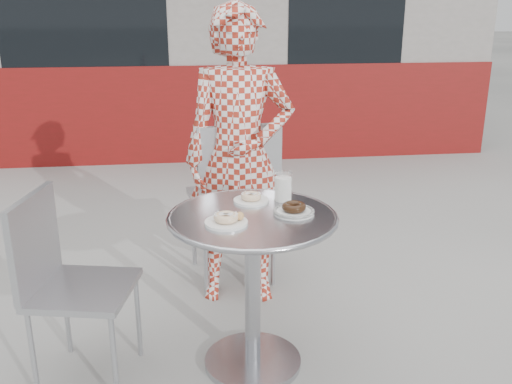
{
  "coord_description": "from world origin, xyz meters",
  "views": [
    {
      "loc": [
        -0.26,
        -2.25,
        1.6
      ],
      "look_at": [
        0.04,
        0.1,
        0.81
      ],
      "focal_mm": 40.0,
      "sensor_mm": 36.0,
      "label": 1
    }
  ],
  "objects": [
    {
      "name": "storefront",
      "position": [
        -0.0,
        5.56,
        1.49
      ],
      "size": [
        6.02,
        4.55,
        3.0
      ],
      "color": "gray",
      "rests_on": "ground"
    },
    {
      "name": "chair_left",
      "position": [
        -0.73,
        0.01,
        0.26
      ],
      "size": [
        0.48,
        0.48,
        0.85
      ],
      "rotation": [
        0.0,
        0.0,
        1.36
      ],
      "color": "#AAACB2",
      "rests_on": "ground"
    },
    {
      "name": "chair_far",
      "position": [
        -0.01,
        0.92,
        0.3
      ],
      "size": [
        0.53,
        0.54,
        0.98
      ],
      "rotation": [
        0.0,
        0.0,
        3.29
      ],
      "color": "#AAACB2",
      "rests_on": "ground"
    },
    {
      "name": "bistro_table",
      "position": [
        0.01,
        -0.0,
        0.56
      ],
      "size": [
        0.74,
        0.74,
        0.74
      ],
      "rotation": [
        0.0,
        0.0,
        0.22
      ],
      "color": "#BABABF",
      "rests_on": "ground"
    },
    {
      "name": "plate_near",
      "position": [
        -0.11,
        -0.09,
        0.76
      ],
      "size": [
        0.18,
        0.18,
        0.05
      ],
      "rotation": [
        0.0,
        0.0,
        -0.23
      ],
      "color": "white",
      "rests_on": "bistro_table"
    },
    {
      "name": "milk_cup",
      "position": [
        0.17,
        0.17,
        0.8
      ],
      "size": [
        0.08,
        0.08,
        0.13
      ],
      "rotation": [
        0.0,
        0.0,
        -0.38
      ],
      "color": "white",
      "rests_on": "bistro_table"
    },
    {
      "name": "plate_far",
      "position": [
        0.02,
        0.17,
        0.76
      ],
      "size": [
        0.16,
        0.16,
        0.04
      ],
      "rotation": [
        0.0,
        0.0,
        -0.38
      ],
      "color": "white",
      "rests_on": "bistro_table"
    },
    {
      "name": "ground",
      "position": [
        0.0,
        0.0,
        0.0
      ],
      "size": [
        60.0,
        60.0,
        0.0
      ],
      "primitive_type": "plane",
      "color": "#9D9B95",
      "rests_on": "ground"
    },
    {
      "name": "seated_person",
      "position": [
        0.02,
        0.69,
        0.81
      ],
      "size": [
        0.62,
        0.43,
        1.61
      ],
      "primitive_type": "imported",
      "rotation": [
        0.0,
        0.0,
        -0.08
      ],
      "color": "maroon",
      "rests_on": "ground"
    },
    {
      "name": "plate_checker",
      "position": [
        0.19,
        -0.0,
        0.76
      ],
      "size": [
        0.18,
        0.18,
        0.05
      ],
      "rotation": [
        0.0,
        0.0,
        -0.26
      ],
      "color": "white",
      "rests_on": "bistro_table"
    }
  ]
}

